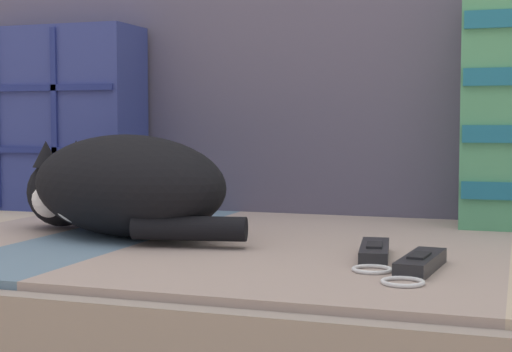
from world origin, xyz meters
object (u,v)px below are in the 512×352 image
Objects in this scene: sleeping_cat at (117,187)px; game_remote_near at (419,264)px; throw_pillow_quilted at (45,119)px; game_remote_far at (374,253)px.

sleeping_cat reaches higher than game_remote_near.
sleeping_cat is (0.33, -0.30, -0.11)m from throw_pillow_quilted.
sleeping_cat is 0.52m from game_remote_near.
throw_pillow_quilted reaches higher than sleeping_cat.
game_remote_near and game_remote_far have the same top height.
game_remote_far is at bearing -12.08° from sleeping_cat.
throw_pillow_quilted is 0.95m from game_remote_near.
game_remote_far is (0.75, -0.39, -0.18)m from throw_pillow_quilted.
throw_pillow_quilted reaches higher than game_remote_far.
throw_pillow_quilted is 0.46m from sleeping_cat.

